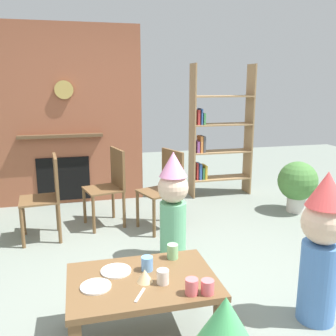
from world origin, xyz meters
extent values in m
plane|color=gray|center=(0.00, 0.00, 0.00)|extent=(12.00, 12.00, 0.00)
cube|color=#935138|center=(-0.80, 2.60, 1.20)|extent=(2.20, 0.18, 2.40)
cube|color=black|center=(-0.80, 2.50, 0.35)|extent=(0.70, 0.02, 0.60)
cube|color=brown|center=(-0.80, 2.46, 0.95)|extent=(1.10, 0.10, 0.04)
cylinder|color=tan|center=(-0.73, 2.48, 1.55)|extent=(0.24, 0.04, 0.24)
cube|color=#9E7A51|center=(1.01, 2.40, 0.95)|extent=(0.02, 0.28, 1.90)
cube|color=#9E7A51|center=(1.89, 2.40, 0.95)|extent=(0.02, 0.28, 1.90)
cube|color=#9E7A51|center=(1.45, 2.40, 0.25)|extent=(0.86, 0.28, 0.02)
cube|color=#9E7A51|center=(1.45, 2.40, 0.65)|extent=(0.86, 0.28, 0.02)
cube|color=#9E7A51|center=(1.45, 2.40, 1.05)|extent=(0.86, 0.28, 0.02)
cube|color=#9E7A51|center=(1.45, 2.40, 1.45)|extent=(0.86, 0.28, 0.02)
cube|color=#B23333|center=(1.07, 2.40, 0.38)|extent=(0.02, 0.20, 0.25)
cube|color=#3359A5|center=(1.12, 2.40, 0.38)|extent=(0.04, 0.20, 0.23)
cube|color=#3F8C4C|center=(1.16, 2.40, 0.34)|extent=(0.02, 0.20, 0.17)
cube|color=gold|center=(1.20, 2.40, 0.36)|extent=(0.03, 0.20, 0.20)
cube|color=#8C4C99|center=(1.08, 2.40, 0.74)|extent=(0.04, 0.20, 0.16)
cube|color=#D87F3F|center=(1.12, 2.40, 0.78)|extent=(0.04, 0.20, 0.23)
cube|color=#4C4C51|center=(1.17, 2.40, 0.78)|extent=(0.03, 0.20, 0.23)
cube|color=#B23333|center=(1.07, 2.40, 1.16)|extent=(0.03, 0.20, 0.21)
cube|color=#3359A5|center=(1.12, 2.40, 1.17)|extent=(0.02, 0.20, 0.22)
cube|color=#3F8C4C|center=(1.16, 2.40, 1.14)|extent=(0.03, 0.20, 0.16)
cube|color=brown|center=(-0.25, -0.53, 0.42)|extent=(0.93, 0.65, 0.04)
cube|color=brown|center=(0.17, -0.81, 0.20)|extent=(0.07, 0.07, 0.40)
cube|color=brown|center=(-0.67, -0.25, 0.20)|extent=(0.07, 0.07, 0.40)
cube|color=brown|center=(0.17, -0.25, 0.20)|extent=(0.07, 0.07, 0.40)
cylinder|color=#E5666B|center=(0.09, -0.79, 0.48)|extent=(0.08, 0.08, 0.09)
cylinder|color=#E5666B|center=(0.00, -0.77, 0.48)|extent=(0.08, 0.08, 0.10)
cylinder|color=#669EE0|center=(-0.20, -0.43, 0.48)|extent=(0.08, 0.08, 0.09)
cylinder|color=#8CD18C|center=(0.01, -0.31, 0.49)|extent=(0.08, 0.08, 0.10)
cylinder|color=silver|center=(-0.14, -0.62, 0.48)|extent=(0.07, 0.07, 0.09)
cylinder|color=white|center=(-0.40, -0.40, 0.44)|extent=(0.20, 0.20, 0.01)
cylinder|color=white|center=(-0.54, -0.56, 0.44)|extent=(0.19, 0.19, 0.01)
cone|color=#EAC68C|center=(-0.24, -0.57, 0.48)|extent=(0.10, 0.10, 0.08)
cube|color=silver|center=(-0.30, -0.72, 0.44)|extent=(0.09, 0.14, 0.01)
cone|color=#4CB766|center=(-0.16, -1.62, 0.85)|extent=(0.24, 0.24, 0.21)
cylinder|color=#4C7FC6|center=(0.97, -0.62, 0.29)|extent=(0.26, 0.26, 0.58)
sphere|color=beige|center=(0.97, -0.62, 0.73)|extent=(0.30, 0.30, 0.30)
cone|color=#EA4C4C|center=(0.97, -0.62, 0.96)|extent=(0.27, 0.27, 0.24)
cylinder|color=#66B27F|center=(0.24, 0.55, 0.28)|extent=(0.25, 0.25, 0.55)
sphere|color=beige|center=(0.24, 0.55, 0.70)|extent=(0.29, 0.29, 0.29)
cone|color=pink|center=(0.24, 0.55, 0.92)|extent=(0.26, 0.26, 0.23)
cube|color=brown|center=(-1.02, 1.31, 0.44)|extent=(0.43, 0.43, 0.02)
cube|color=brown|center=(-0.84, 1.33, 0.68)|extent=(0.07, 0.40, 0.45)
cylinder|color=brown|center=(-1.22, 1.48, 0.21)|extent=(0.04, 0.04, 0.43)
cylinder|color=brown|center=(-1.18, 1.12, 0.21)|extent=(0.04, 0.04, 0.43)
cylinder|color=brown|center=(-0.86, 1.51, 0.21)|extent=(0.04, 0.04, 0.43)
cylinder|color=brown|center=(-0.82, 1.15, 0.21)|extent=(0.04, 0.04, 0.43)
cube|color=brown|center=(-0.34, 1.55, 0.44)|extent=(0.49, 0.49, 0.02)
cube|color=brown|center=(-0.16, 1.59, 0.68)|extent=(0.13, 0.40, 0.45)
cylinder|color=brown|center=(-0.56, 1.68, 0.21)|extent=(0.04, 0.04, 0.43)
cylinder|color=brown|center=(-0.47, 1.33, 0.21)|extent=(0.04, 0.04, 0.43)
cylinder|color=brown|center=(-0.21, 1.77, 0.21)|extent=(0.04, 0.04, 0.43)
cylinder|color=brown|center=(-0.12, 1.42, 0.21)|extent=(0.04, 0.04, 0.43)
cube|color=brown|center=(0.27, 1.29, 0.44)|extent=(0.51, 0.51, 0.02)
cube|color=brown|center=(0.44, 1.36, 0.68)|extent=(0.17, 0.39, 0.45)
cylinder|color=brown|center=(0.04, 1.40, 0.21)|extent=(0.04, 0.04, 0.43)
cylinder|color=brown|center=(0.16, 1.06, 0.21)|extent=(0.04, 0.04, 0.43)
cylinder|color=brown|center=(0.37, 1.52, 0.21)|extent=(0.04, 0.04, 0.43)
cylinder|color=brown|center=(0.50, 1.19, 0.21)|extent=(0.04, 0.04, 0.43)
cylinder|color=beige|center=(2.12, 1.43, 0.10)|extent=(0.23, 0.23, 0.20)
sphere|color=#477D39|center=(2.12, 1.43, 0.41)|extent=(0.50, 0.50, 0.50)
camera|label=1|loc=(-0.61, -2.64, 1.65)|focal=39.81mm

